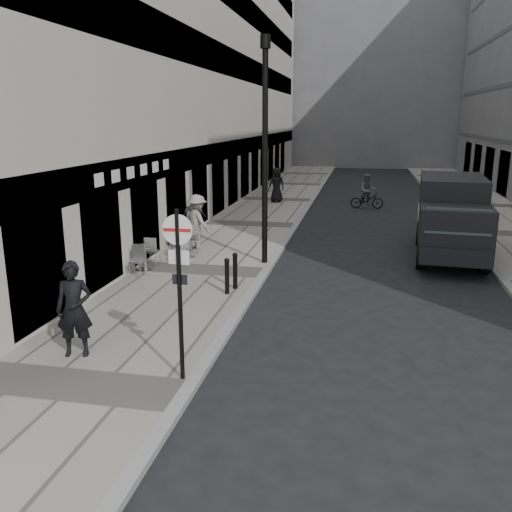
{
  "coord_description": "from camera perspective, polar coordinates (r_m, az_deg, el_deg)",
  "views": [
    {
      "loc": [
        2.83,
        -5.21,
        4.68
      ],
      "look_at": [
        0.34,
        7.39,
        1.4
      ],
      "focal_mm": 38.0,
      "sensor_mm": 36.0,
      "label": 1
    }
  ],
  "objects": [
    {
      "name": "ground",
      "position": [
        7.55,
        -14.91,
        -24.52
      ],
      "size": [
        120.0,
        120.0,
        0.0
      ],
      "primitive_type": "plane",
      "color": "black",
      "rests_on": "ground"
    },
    {
      "name": "sidewalk",
      "position": [
        24.15,
        -0.57,
        3.3
      ],
      "size": [
        4.0,
        60.0,
        0.12
      ],
      "primitive_type": "cube",
      "color": "#9C968D",
      "rests_on": "ground"
    },
    {
      "name": "building_left",
      "position": [
        31.29,
        -5.75,
        22.2
      ],
      "size": [
        4.0,
        45.0,
        18.0
      ],
      "primitive_type": "cube",
      "color": "#B5B1A5",
      "rests_on": "ground"
    },
    {
      "name": "building_far",
      "position": [
        61.55,
        10.52,
        20.0
      ],
      "size": [
        24.0,
        16.0,
        22.0
      ],
      "primitive_type": "cube",
      "color": "slate",
      "rests_on": "ground"
    },
    {
      "name": "walking_man",
      "position": [
        11.14,
        -18.59,
        -5.33
      ],
      "size": [
        0.79,
        0.63,
        1.91
      ],
      "primitive_type": "imported",
      "rotation": [
        0.0,
        0.0,
        0.27
      ],
      "color": "black",
      "rests_on": "sidewalk"
    },
    {
      "name": "sign_post",
      "position": [
        9.39,
        -8.11,
        -1.75
      ],
      "size": [
        0.53,
        0.09,
        3.09
      ],
      "rotation": [
        0.0,
        0.0,
        0.0
      ],
      "color": "black",
      "rests_on": "sidewalk"
    },
    {
      "name": "lamppost",
      "position": [
        17.05,
        0.96,
        11.98
      ],
      "size": [
        0.31,
        0.31,
        6.94
      ],
      "color": "black",
      "rests_on": "sidewalk"
    },
    {
      "name": "bollard_near",
      "position": [
        14.41,
        -3.07,
        -2.24
      ],
      "size": [
        0.12,
        0.12,
        0.91
      ],
      "primitive_type": "cylinder",
      "color": "black",
      "rests_on": "sidewalk"
    },
    {
      "name": "bollard_far",
      "position": [
        14.83,
        -2.21,
        -1.69
      ],
      "size": [
        0.13,
        0.13,
        0.94
      ],
      "primitive_type": "cylinder",
      "color": "black",
      "rests_on": "sidewalk"
    },
    {
      "name": "panel_van",
      "position": [
        19.74,
        19.89,
        4.26
      ],
      "size": [
        2.59,
        5.9,
        2.7
      ],
      "rotation": [
        0.0,
        0.0,
        -0.08
      ],
      "color": "black",
      "rests_on": "ground"
    },
    {
      "name": "cyclist",
      "position": [
        29.46,
        11.62,
        6.3
      ],
      "size": [
        1.72,
        0.67,
        1.83
      ],
      "rotation": [
        0.0,
        0.0,
        0.04
      ],
      "color": "black",
      "rests_on": "ground"
    },
    {
      "name": "pedestrian_a",
      "position": [
        21.3,
        -6.59,
        4.08
      ],
      "size": [
        1.02,
        0.74,
        1.61
      ],
      "primitive_type": "imported",
      "rotation": [
        0.0,
        0.0,
        3.56
      ],
      "color": "#535358",
      "rests_on": "sidewalk"
    },
    {
      "name": "pedestrian_b",
      "position": [
        19.48,
        -6.21,
        3.62
      ],
      "size": [
        1.44,
        1.3,
        1.94
      ],
      "primitive_type": "imported",
      "rotation": [
        0.0,
        0.0,
        2.54
      ],
      "color": "gray",
      "rests_on": "sidewalk"
    },
    {
      "name": "pedestrian_c",
      "position": [
        30.33,
        2.17,
        7.49
      ],
      "size": [
        1.11,
        0.98,
        1.9
      ],
      "primitive_type": "imported",
      "rotation": [
        0.0,
        0.0,
        3.65
      ],
      "color": "black",
      "rests_on": "sidewalk"
    },
    {
      "name": "cafe_table_near",
      "position": [
        20.01,
        -7.82,
        2.43
      ],
      "size": [
        0.74,
        1.67,
        0.95
      ],
      "color": "silver",
      "rests_on": "sidewalk"
    },
    {
      "name": "cafe_table_mid",
      "position": [
        18.19,
        -7.14,
        1.39
      ],
      "size": [
        0.8,
        1.8,
        1.03
      ],
      "color": "silver",
      "rests_on": "sidewalk"
    },
    {
      "name": "cafe_table_far",
      "position": [
        16.87,
        -11.59,
        0.01
      ],
      "size": [
        0.73,
        1.64,
        0.94
      ],
      "color": "#B2B2B4",
      "rests_on": "sidewalk"
    }
  ]
}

